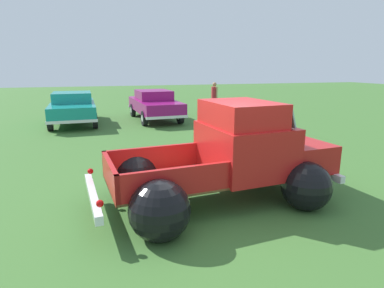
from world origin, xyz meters
name	(u,v)px	position (x,y,z in m)	size (l,w,h in m)	color
ground_plane	(213,201)	(0.00, 0.00, 0.00)	(80.00, 80.00, 0.00)	#3D6B2D
vintage_pickup_truck	(232,162)	(0.39, 0.03, 0.76)	(4.77, 3.08, 1.96)	black
show_car_0	(73,107)	(-3.09, 10.03, 0.79)	(2.09, 4.50, 1.43)	black
show_car_1	(154,104)	(0.69, 10.17, 0.78)	(2.10, 4.75, 1.43)	black
spectator_0	(214,96)	(4.34, 11.52, 0.98)	(0.41, 0.54, 1.72)	#4C4742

